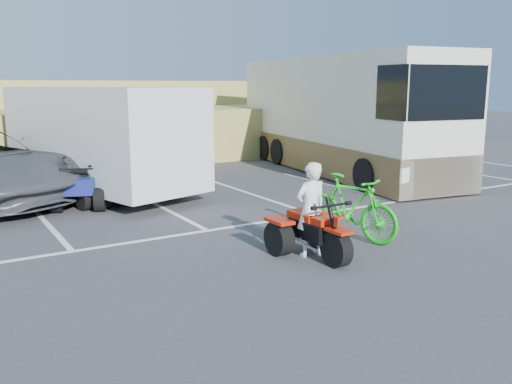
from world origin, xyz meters
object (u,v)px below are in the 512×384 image
red_trike_atv (315,258)px  cargo_trailer (102,137)px  rider (311,210)px  quad_atv_green (94,203)px  quad_atv_blue (83,207)px  green_dirt_bike (350,207)px  rv_motorhome (339,123)px

red_trike_atv → cargo_trailer: (-1.50, 7.47, 1.55)m
rider → quad_atv_green: bearing=-71.7°
quad_atv_blue → green_dirt_bike: bearing=-32.9°
cargo_trailer → rv_motorhome: 8.11m
green_dirt_bike → rv_motorhome: 8.65m
cargo_trailer → rv_motorhome: rv_motorhome is taller
red_trike_atv → green_dirt_bike: size_ratio=0.77×
quad_atv_green → red_trike_atv: bearing=-82.8°
green_dirt_bike → rv_motorhome: rv_motorhome is taller
cargo_trailer → quad_atv_blue: bearing=-140.6°
red_trike_atv → cargo_trailer: bearing=101.1°
rider → quad_atv_green: (-2.09, 6.23, -0.83)m
rv_motorhome → red_trike_atv: bearing=-122.8°
green_dirt_bike → rider: bearing=-174.9°
green_dirt_bike → quad_atv_blue: bearing=109.9°
green_dirt_bike → cargo_trailer: size_ratio=0.32×
red_trike_atv → rider: rider is taller
cargo_trailer → quad_atv_blue: (-0.93, -1.36, -1.55)m
red_trike_atv → rv_motorhome: bearing=47.9°
rider → cargo_trailer: bearing=-78.6°
rider → rv_motorhome: bearing=-132.7°
rider → quad_atv_blue: rider is taller
rv_motorhome → quad_atv_green: size_ratio=6.51×
red_trike_atv → quad_atv_green: quad_atv_green is taller
cargo_trailer → quad_atv_green: (-0.59, -1.09, -1.55)m
quad_atv_blue → rv_motorhome: bearing=30.8°
red_trike_atv → quad_atv_blue: size_ratio=0.99×
red_trike_atv → green_dirt_bike: bearing=24.8°
red_trike_atv → rider: 0.84m
rider → rv_motorhome: 9.81m
green_dirt_bike → quad_atv_green: green_dirt_bike is taller
green_dirt_bike → rv_motorhome: (5.31, 6.75, 1.02)m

